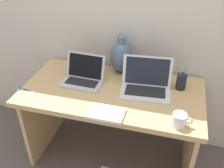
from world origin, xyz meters
TOP-DOWN VIEW (x-y plane):
  - ground_plane at (0.00, 0.00)m, footprint 6.00×6.00m
  - back_wall at (0.00, 0.38)m, footprint 4.40×0.04m
  - desk at (0.00, 0.00)m, footprint 1.32×0.68m
  - laptop_left at (-0.24, 0.06)m, footprint 0.31×0.23m
  - laptop_right at (0.24, 0.07)m, footprint 0.38×0.28m
  - green_vase at (0.00, 0.28)m, footprint 0.18×0.18m
  - notebook_stack at (0.04, -0.28)m, footprint 0.23×0.15m
  - coffee_mug at (0.49, -0.26)m, footprint 0.12×0.09m
  - pen_cup at (0.48, 0.15)m, footprint 0.07×0.07m
  - scissors at (-0.63, -0.17)m, footprint 0.15×0.05m

SIDE VIEW (x-z plane):
  - ground_plane at x=0.00m, z-range 0.00..0.00m
  - desk at x=0.00m, z-range 0.20..0.90m
  - scissors at x=-0.63m, z-range 0.71..0.72m
  - notebook_stack at x=0.04m, z-range 0.71..0.73m
  - coffee_mug at x=0.49m, z-range 0.71..0.79m
  - laptop_left at x=-0.24m, z-range 0.66..0.87m
  - pen_cup at x=0.48m, z-range 0.68..0.86m
  - laptop_right at x=0.24m, z-range 0.65..0.89m
  - green_vase at x=0.00m, z-range 0.69..0.99m
  - back_wall at x=0.00m, z-range 0.00..2.40m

